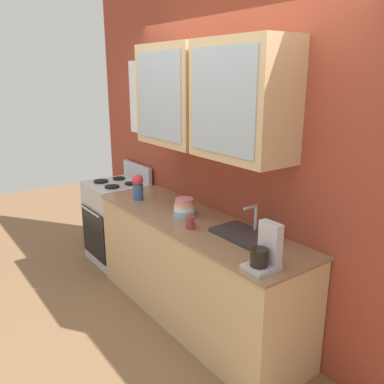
# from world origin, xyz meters

# --- Properties ---
(ground_plane) EXTENTS (10.00, 10.00, 0.00)m
(ground_plane) POSITION_xyz_m (0.00, 0.00, 0.00)
(ground_plane) COLOR brown
(back_wall_unit) EXTENTS (4.38, 0.49, 2.87)m
(back_wall_unit) POSITION_xyz_m (-0.00, 0.30, 1.56)
(back_wall_unit) COLOR #993D28
(back_wall_unit) RESTS_ON ground_plane
(counter) EXTENTS (2.23, 0.64, 0.90)m
(counter) POSITION_xyz_m (0.00, 0.00, 0.45)
(counter) COLOR tan
(counter) RESTS_ON ground_plane
(stove_range) EXTENTS (0.61, 0.62, 1.08)m
(stove_range) POSITION_xyz_m (-1.44, -0.00, 0.46)
(stove_range) COLOR silver
(stove_range) RESTS_ON ground_plane
(sink_faucet) EXTENTS (0.47, 0.29, 0.23)m
(sink_faucet) POSITION_xyz_m (0.50, 0.09, 0.92)
(sink_faucet) COLOR #2D2D30
(sink_faucet) RESTS_ON counter
(bowl_stack) EXTENTS (0.19, 0.19, 0.15)m
(bowl_stack) POSITION_xyz_m (-0.13, 0.00, 0.97)
(bowl_stack) COLOR #8CB7E0
(bowl_stack) RESTS_ON counter
(vase) EXTENTS (0.11, 0.11, 0.24)m
(vase) POSITION_xyz_m (-0.77, -0.09, 1.03)
(vase) COLOR #33598C
(vase) RESTS_ON counter
(cup_near_sink) EXTENTS (0.11, 0.07, 0.09)m
(cup_near_sink) POSITION_xyz_m (0.13, -0.13, 0.95)
(cup_near_sink) COLOR #993838
(cup_near_sink) RESTS_ON counter
(coffee_maker) EXTENTS (0.17, 0.20, 0.29)m
(coffee_maker) POSITION_xyz_m (0.95, -0.16, 1.01)
(coffee_maker) COLOR #B7B7BC
(coffee_maker) RESTS_ON counter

